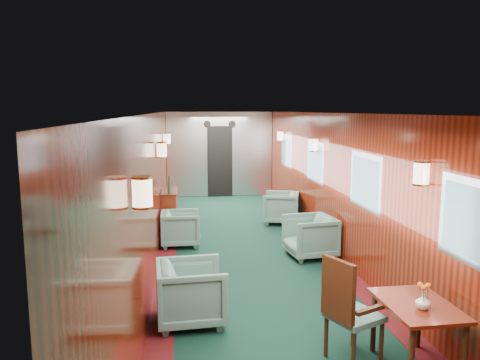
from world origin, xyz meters
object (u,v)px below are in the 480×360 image
Objects in this scene: armchair_left_near at (191,293)px; armchair_right_near at (310,236)px; side_chair at (347,306)px; armchair_left_far at (181,228)px; dining_table at (417,314)px; armchair_right_far at (281,208)px; credenza at (169,211)px.

armchair_right_near is (2.03, 2.21, -0.01)m from armchair_left_near.
armchair_left_far is at bearing 86.20° from side_chair.
dining_table is 1.14× the size of armchair_left_near.
armchair_right_far is at bearing -27.73° from armchair_left_near.
credenza is at bearing -62.85° from armchair_right_far.
side_chair is (-0.61, 0.20, 0.02)m from dining_table.
dining_table is at bearing 16.04° from armchair_right_far.
armchair_right_far is (2.17, 1.44, 0.02)m from armchair_left_far.
armchair_left_far is (-1.59, 4.23, -0.26)m from side_chair.
credenza is 1.63× the size of armchair_left_far.
armchair_left_near is 5.03m from armchair_right_far.
armchair_left_near is 3.00m from armchair_right_near.
dining_table is 3.49m from armchair_right_near.
credenza is 4.12m from armchair_left_near.
credenza is at bearing 113.15° from dining_table.
armchair_right_near is (0.55, 3.28, -0.23)m from side_chair.
armchair_right_far reaches higher than armchair_left_far.
credenza is at bearing 12.77° from armchair_left_far.
dining_table is 2.45m from armchair_left_near.
dining_table is 5.87m from armchair_right_far.
side_chair is 0.94× the size of credenza.
credenza is 2.44m from armchair_right_far.
armchair_left_far is (-0.12, 3.15, -0.04)m from armchair_left_near.
dining_table reaches higher than armchair_left_far.
dining_table is 5.90m from credenza.
armchair_left_near is at bearing -8.34° from armchair_right_far.
armchair_left_near is at bearing -85.25° from credenza.
armchair_left_near is at bearing -178.29° from armchair_left_far.
side_chair is at bearing -159.78° from armchair_left_far.
side_chair reaches higher than armchair_left_near.
armchair_left_far is at bearing -1.55° from armchair_left_near.
armchair_right_near is 2.38m from armchair_right_far.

